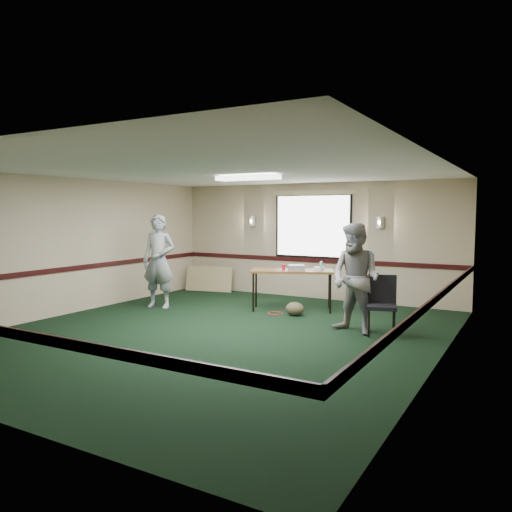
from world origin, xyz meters
The scene contains 13 objects.
ground centered at (0.00, 0.00, 0.00)m, with size 8.00×8.00×0.00m, color black.
room_shell centered at (0.00, 2.12, 1.58)m, with size 8.00×8.02×8.00m.
folding_table centered at (0.23, 2.40, 0.78)m, with size 1.81×1.29×0.84m.
projector centered at (0.32, 2.41, 0.89)m, with size 0.32×0.26×0.11m, color gray.
game_console centered at (0.69, 2.73, 0.87)m, with size 0.21×0.17×0.05m, color silver.
red_cup centered at (0.06, 2.35, 0.90)m, with size 0.08×0.08×0.11m, color red.
water_bottle centered at (0.82, 2.52, 0.94)m, with size 0.06×0.06×0.20m, color #80BDD2.
duffel_bag centered at (0.51, 1.94, 0.13)m, with size 0.38×0.28×0.27m, color #433B26.
cable_coil centered at (0.09, 1.92, 0.01)m, with size 0.31×0.31×0.02m, color red.
folded_table centered at (-2.69, 3.60, 0.32)m, with size 1.25×0.05×0.64m, color tan.
conference_chair centered at (2.39, 1.33, 0.57)m, with size 0.59×0.61×0.97m.
person_left centered at (-2.37, 1.29, 0.99)m, with size 0.72×0.47×1.98m, color #3A5380.
person_right centered at (1.99, 1.16, 0.92)m, with size 0.90×0.70×1.85m, color #7484B5.
Camera 1 is at (4.61, -6.81, 2.02)m, focal length 35.00 mm.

